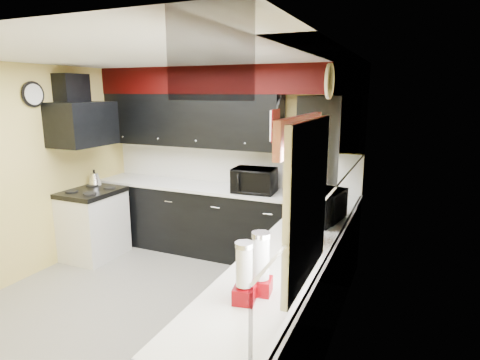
# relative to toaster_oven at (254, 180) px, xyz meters

# --- Properties ---
(ground) EXTENTS (3.60, 3.60, 0.00)m
(ground) POSITION_rel_toaster_oven_xyz_m (-0.53, -1.43, -1.09)
(ground) COLOR gray
(ground) RESTS_ON ground
(wall_back) EXTENTS (3.60, 0.06, 2.50)m
(wall_back) POSITION_rel_toaster_oven_xyz_m (-0.53, 0.37, 0.16)
(wall_back) COLOR #E0C666
(wall_back) RESTS_ON ground
(wall_right) EXTENTS (0.06, 3.60, 2.50)m
(wall_right) POSITION_rel_toaster_oven_xyz_m (1.27, -1.43, 0.16)
(wall_right) COLOR #E0C666
(wall_right) RESTS_ON ground
(wall_left) EXTENTS (0.06, 3.60, 2.50)m
(wall_left) POSITION_rel_toaster_oven_xyz_m (-2.33, -1.43, 0.16)
(wall_left) COLOR #E0C666
(wall_left) RESTS_ON ground
(ceiling) EXTENTS (3.60, 3.60, 0.06)m
(ceiling) POSITION_rel_toaster_oven_xyz_m (-0.53, -1.43, 1.41)
(ceiling) COLOR white
(ceiling) RESTS_ON wall_back
(cab_back) EXTENTS (3.60, 0.60, 0.90)m
(cab_back) POSITION_rel_toaster_oven_xyz_m (-0.53, 0.07, -0.64)
(cab_back) COLOR black
(cab_back) RESTS_ON ground
(cab_right) EXTENTS (0.60, 3.00, 0.90)m
(cab_right) POSITION_rel_toaster_oven_xyz_m (0.97, -1.73, -0.64)
(cab_right) COLOR black
(cab_right) RESTS_ON ground
(counter_back) EXTENTS (3.62, 0.64, 0.04)m
(counter_back) POSITION_rel_toaster_oven_xyz_m (-0.53, 0.07, -0.17)
(counter_back) COLOR white
(counter_back) RESTS_ON cab_back
(counter_right) EXTENTS (0.64, 3.02, 0.04)m
(counter_right) POSITION_rel_toaster_oven_xyz_m (0.97, -1.73, -0.17)
(counter_right) COLOR white
(counter_right) RESTS_ON cab_right
(splash_back) EXTENTS (3.60, 0.02, 0.50)m
(splash_back) POSITION_rel_toaster_oven_xyz_m (-0.53, 0.36, 0.10)
(splash_back) COLOR white
(splash_back) RESTS_ON counter_back
(splash_right) EXTENTS (0.02, 3.60, 0.50)m
(splash_right) POSITION_rel_toaster_oven_xyz_m (1.26, -1.43, 0.10)
(splash_right) COLOR white
(splash_right) RESTS_ON counter_right
(upper_back) EXTENTS (2.60, 0.35, 0.70)m
(upper_back) POSITION_rel_toaster_oven_xyz_m (-1.03, 0.20, 0.71)
(upper_back) COLOR black
(upper_back) RESTS_ON wall_back
(upper_right) EXTENTS (0.35, 1.80, 0.70)m
(upper_right) POSITION_rel_toaster_oven_xyz_m (1.09, -0.53, 0.71)
(upper_right) COLOR black
(upper_right) RESTS_ON wall_right
(soffit_back) EXTENTS (3.60, 0.36, 0.35)m
(soffit_back) POSITION_rel_toaster_oven_xyz_m (-0.53, 0.19, 1.23)
(soffit_back) COLOR black
(soffit_back) RESTS_ON wall_back
(soffit_right) EXTENTS (0.36, 3.24, 0.35)m
(soffit_right) POSITION_rel_toaster_oven_xyz_m (1.09, -1.61, 1.23)
(soffit_right) COLOR black
(soffit_right) RESTS_ON wall_right
(stove) EXTENTS (0.60, 0.75, 0.86)m
(stove) POSITION_rel_toaster_oven_xyz_m (-2.03, -0.68, -0.66)
(stove) COLOR white
(stove) RESTS_ON ground
(cooktop) EXTENTS (0.62, 0.77, 0.06)m
(cooktop) POSITION_rel_toaster_oven_xyz_m (-2.03, -0.68, -0.20)
(cooktop) COLOR black
(cooktop) RESTS_ON stove
(hood) EXTENTS (0.50, 0.78, 0.55)m
(hood) POSITION_rel_toaster_oven_xyz_m (-2.08, -0.68, 0.69)
(hood) COLOR black
(hood) RESTS_ON wall_left
(hood_duct) EXTENTS (0.24, 0.40, 0.40)m
(hood_duct) POSITION_rel_toaster_oven_xyz_m (-2.21, -0.68, 1.11)
(hood_duct) COLOR black
(hood_duct) RESTS_ON wall_left
(window) EXTENTS (0.03, 0.86, 0.96)m
(window) POSITION_rel_toaster_oven_xyz_m (1.25, -2.33, 0.46)
(window) COLOR white
(window) RESTS_ON wall_right
(valance) EXTENTS (0.04, 0.88, 0.20)m
(valance) POSITION_rel_toaster_oven_xyz_m (1.20, -2.33, 0.86)
(valance) COLOR red
(valance) RESTS_ON wall_right
(pan_top) EXTENTS (0.03, 0.22, 0.40)m
(pan_top) POSITION_rel_toaster_oven_xyz_m (0.29, 0.12, 0.91)
(pan_top) COLOR black
(pan_top) RESTS_ON upper_back
(pan_mid) EXTENTS (0.03, 0.28, 0.46)m
(pan_mid) POSITION_rel_toaster_oven_xyz_m (0.29, -0.01, 0.66)
(pan_mid) COLOR black
(pan_mid) RESTS_ON upper_back
(pan_low) EXTENTS (0.03, 0.24, 0.42)m
(pan_low) POSITION_rel_toaster_oven_xyz_m (0.29, 0.25, 0.63)
(pan_low) COLOR black
(pan_low) RESTS_ON upper_back
(cut_board) EXTENTS (0.03, 0.26, 0.35)m
(cut_board) POSITION_rel_toaster_oven_xyz_m (0.30, -0.13, 0.71)
(cut_board) COLOR white
(cut_board) RESTS_ON upper_back
(baskets) EXTENTS (0.27, 0.27, 0.50)m
(baskets) POSITION_rel_toaster_oven_xyz_m (0.99, -1.38, 0.09)
(baskets) COLOR brown
(baskets) RESTS_ON upper_right
(clock) EXTENTS (0.03, 0.30, 0.30)m
(clock) POSITION_rel_toaster_oven_xyz_m (-2.30, -1.18, 1.06)
(clock) COLOR black
(clock) RESTS_ON wall_left
(deco_plate) EXTENTS (0.03, 0.24, 0.24)m
(deco_plate) POSITION_rel_toaster_oven_xyz_m (1.24, -1.78, 1.16)
(deco_plate) COLOR white
(deco_plate) RESTS_ON wall_right
(toaster_oven) EXTENTS (0.55, 0.47, 0.30)m
(toaster_oven) POSITION_rel_toaster_oven_xyz_m (0.00, 0.00, 0.00)
(toaster_oven) COLOR black
(toaster_oven) RESTS_ON counter_back
(microwave) EXTENTS (0.45, 0.60, 0.30)m
(microwave) POSITION_rel_toaster_oven_xyz_m (1.01, -0.80, -0.00)
(microwave) COLOR black
(microwave) RESTS_ON counter_right
(utensil_crock) EXTENTS (0.18, 0.18, 0.16)m
(utensil_crock) POSITION_rel_toaster_oven_xyz_m (0.51, 0.04, -0.07)
(utensil_crock) COLOR white
(utensil_crock) RESTS_ON counter_back
(knife_block) EXTENTS (0.11, 0.15, 0.22)m
(knife_block) POSITION_rel_toaster_oven_xyz_m (0.44, 0.11, -0.04)
(knife_block) COLOR black
(knife_block) RESTS_ON counter_back
(kettle) EXTENTS (0.24, 0.24, 0.16)m
(kettle) POSITION_rel_toaster_oven_xyz_m (-2.21, -0.41, -0.09)
(kettle) COLOR silver
(kettle) RESTS_ON cooktop
(dispenser_a) EXTENTS (0.16, 0.16, 0.37)m
(dispenser_a) POSITION_rel_toaster_oven_xyz_m (0.99, -2.39, 0.03)
(dispenser_a) COLOR #58120E
(dispenser_a) RESTS_ON counter_right
(dispenser_b) EXTENTS (0.15, 0.15, 0.34)m
(dispenser_b) POSITION_rel_toaster_oven_xyz_m (0.94, -2.54, 0.02)
(dispenser_b) COLOR #630008
(dispenser_b) RESTS_ON counter_right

